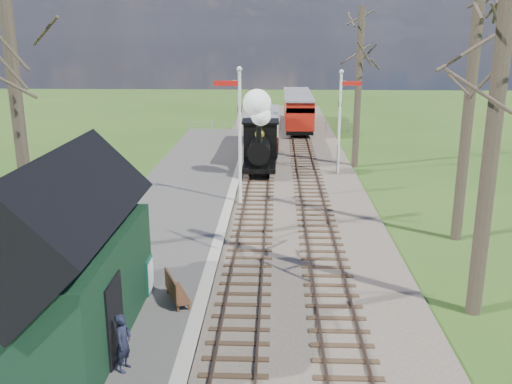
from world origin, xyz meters
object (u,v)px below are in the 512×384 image
locomotive (260,137)px  sign_board (150,275)px  station_shed (62,260)px  red_carriage_b (297,105)px  coach (263,129)px  red_carriage_a (299,114)px  bench (174,290)px  semaphore_near (238,127)px  person (123,342)px  semaphore_far (341,114)px

locomotive → sign_board: (-2.77, -15.29, -1.40)m
station_shed → red_carriage_b: size_ratio=1.17×
coach → red_carriage_a: red_carriage_a is taller
station_shed → bench: station_shed is taller
locomotive → red_carriage_a: locomotive is taller
semaphore_near → station_shed: bearing=-106.4°
bench → person: size_ratio=1.07×
bench → semaphore_near: bearing=83.3°
coach → bench: (-1.94, -21.97, -0.98)m
semaphore_near → coach: size_ratio=0.84×
semaphore_far → red_carriage_b: (-1.77, 18.32, -1.78)m
coach → locomotive: bearing=-90.1°
semaphore_far → locomotive: bearing=-178.1°
red_carriage_b → bench: 34.68m
red_carriage_a → station_shed: bearing=-102.6°
locomotive → sign_board: 15.60m
station_shed → locomotive: 18.36m
sign_board → bench: sign_board is taller
bench → sign_board: bearing=143.6°
semaphore_far → red_carriage_a: 13.06m
station_shed → sign_board: bearing=59.4°
coach → semaphore_far: bearing=-53.5°
sign_board → bench: 1.05m
person → station_shed: bearing=63.4°
semaphore_near → coach: (0.77, 11.92, -2.06)m
locomotive → coach: locomotive is taller
red_carriage_b → person: bearing=-97.7°
locomotive → person: (-2.48, -19.30, -1.24)m
station_shed → bench: size_ratio=4.26×
semaphore_near → semaphore_far: bearing=49.4°
coach → person: 25.50m
coach → person: (-2.49, -25.37, -0.67)m
station_shed → red_carriage_a: bearing=77.4°
semaphore_far → coach: 7.57m
semaphore_near → red_carriage_a: 19.23m
station_shed → person: bearing=-38.6°
person → red_carriage_a: bearing=3.1°
coach → red_carriage_a: (2.60, 6.90, 0.01)m
locomotive → person: size_ratio=3.35×
station_shed → sign_board: station_shed is taller
red_carriage_b → person: red_carriage_b is taller
bench → person: (-0.54, -3.40, 0.31)m
locomotive → person: 19.50m
semaphore_far → person: size_ratio=4.13×
coach → red_carriage_b: (2.60, 12.40, 0.01)m
locomotive → sign_board: locomotive is taller
semaphore_near → red_carriage_b: (3.37, 24.32, -2.05)m
red_carriage_b → semaphore_near: bearing=-97.9°
semaphore_near → bench: 10.56m
semaphore_far → person: (-6.86, -19.45, -2.46)m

